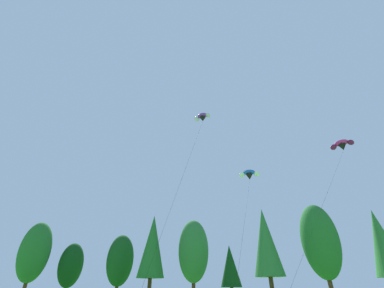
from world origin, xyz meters
The scene contains 12 objects.
treeline_tree_a centered at (-37.83, 48.71, 8.30)m, with size 5.50×5.50×13.70m.
treeline_tree_b centered at (-32.28, 52.69, 6.19)m, with size 4.56×4.56×10.23m.
treeline_tree_c centered at (-21.23, 50.67, 6.75)m, with size 4.81×4.81×11.15m.
treeline_tree_d centered at (-14.73, 49.09, 8.90)m, with size 4.73×4.73×14.21m.
treeline_tree_e centered at (-7.67, 51.75, 8.27)m, with size 5.49×5.49×13.66m.
treeline_tree_f centered at (-1.16, 51.52, 5.61)m, with size 3.57×3.57×8.96m.
treeline_tree_g centered at (5.10, 48.66, 9.07)m, with size 4.78×4.78×14.47m.
treeline_tree_h centered at (13.65, 48.55, 8.91)m, with size 5.77×5.77×14.72m.
treeline_tree_i centered at (23.72, 50.60, 8.79)m, with size 4.69×4.69×14.03m.
parafoil_kite_high_purple centered at (-3.00, 31.06, 22.95)m, with size 4.82×10.46×21.96m.
parafoil_kite_mid_blue_white centered at (2.75, 35.07, 15.58)m, with size 4.36×12.55×14.71m.
parafoil_kite_far_magenta centered at (16.31, 36.91, 19.97)m, with size 14.68×14.70×19.59m.
Camera 1 is at (0.36, 2.15, 2.03)m, focal length 23.82 mm.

